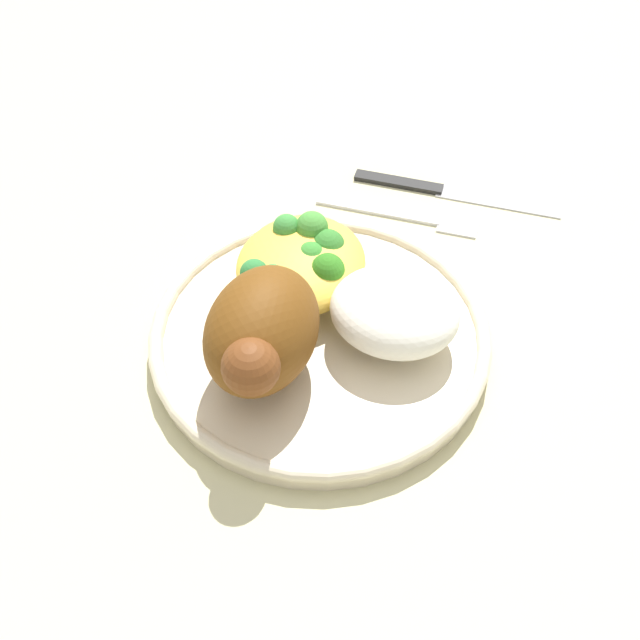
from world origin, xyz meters
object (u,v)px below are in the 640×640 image
(rice_pile, at_px, (395,311))
(roasted_chicken, at_px, (261,334))
(plate, at_px, (320,338))
(knife, at_px, (436,188))
(mac_cheese_with_broccoli, at_px, (302,262))
(fork, at_px, (407,216))

(rice_pile, bearing_deg, roasted_chicken, -48.39)
(plate, height_order, rice_pile, rice_pile)
(plate, xyz_separation_m, knife, (-0.21, 0.03, -0.01))
(mac_cheese_with_broccoli, xyz_separation_m, fork, (-0.12, 0.05, -0.04))
(rice_pile, bearing_deg, mac_cheese_with_broccoli, -109.56)
(fork, bearing_deg, plate, -6.83)
(plate, distance_m, rice_pile, 0.06)
(plate, bearing_deg, fork, 173.17)
(plate, height_order, knife, plate)
(roasted_chicken, relative_size, knife, 0.59)
(rice_pile, distance_m, fork, 0.16)
(mac_cheese_with_broccoli, height_order, knife, mac_cheese_with_broccoli)
(plate, bearing_deg, knife, 170.80)
(roasted_chicken, height_order, fork, roasted_chicken)
(rice_pile, xyz_separation_m, fork, (-0.15, -0.03, -0.04))
(knife, bearing_deg, mac_cheese_with_broccoli, -21.31)
(rice_pile, height_order, mac_cheese_with_broccoli, rice_pile)
(fork, height_order, knife, knife)
(roasted_chicken, bearing_deg, mac_cheese_with_broccoli, -175.64)
(mac_cheese_with_broccoli, bearing_deg, knife, 158.69)
(mac_cheese_with_broccoli, bearing_deg, plate, 34.75)
(rice_pile, relative_size, knife, 0.49)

